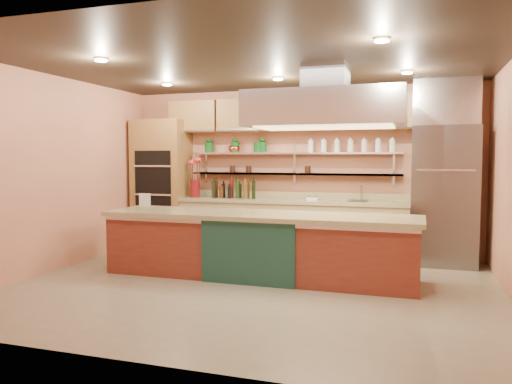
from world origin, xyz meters
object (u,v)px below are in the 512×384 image
(refrigerator, at_px, (444,196))
(kitchen_scale, at_px, (313,197))
(flower_vase, at_px, (195,189))
(green_canister, at_px, (258,147))
(copper_kettle, at_px, (233,149))
(island, at_px, (258,245))

(refrigerator, bearing_deg, kitchen_scale, 179.72)
(kitchen_scale, bearing_deg, flower_vase, 170.02)
(kitchen_scale, relative_size, green_canister, 0.97)
(refrigerator, distance_m, copper_kettle, 3.57)
(island, xyz_separation_m, kitchen_scale, (0.41, 1.64, 0.54))
(flower_vase, distance_m, green_canister, 1.34)
(refrigerator, bearing_deg, flower_vase, 179.86)
(refrigerator, relative_size, green_canister, 11.57)
(refrigerator, height_order, island, refrigerator)
(island, bearing_deg, flower_vase, 136.34)
(refrigerator, relative_size, copper_kettle, 11.94)
(island, height_order, copper_kettle, copper_kettle)
(flower_vase, height_order, kitchen_scale, flower_vase)
(flower_vase, relative_size, copper_kettle, 1.72)
(kitchen_scale, bearing_deg, green_canister, 157.75)
(copper_kettle, bearing_deg, flower_vase, -161.10)
(island, bearing_deg, green_canister, 108.16)
(island, distance_m, flower_vase, 2.45)
(flower_vase, bearing_deg, copper_kettle, 18.90)
(copper_kettle, bearing_deg, island, -60.43)
(copper_kettle, bearing_deg, kitchen_scale, -8.50)
(flower_vase, height_order, green_canister, green_canister)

